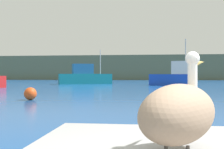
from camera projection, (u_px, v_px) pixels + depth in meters
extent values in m
cube|color=#5B664C|center=(148.00, 68.00, 77.37)|extent=(140.00, 11.55, 6.51)
ellipsoid|color=#967A61|center=(179.00, 113.00, 2.32)|extent=(0.96, 1.23, 0.49)
cylinder|color=white|center=(192.00, 82.00, 2.65)|extent=(0.09, 0.09, 0.36)
sphere|color=white|center=(192.00, 58.00, 2.65)|extent=(0.14, 0.14, 0.14)
cone|color=gold|center=(200.00, 63.00, 2.86)|extent=(0.21, 0.36, 0.09)
cylinder|color=#4C4742|center=(166.00, 149.00, 2.32)|extent=(0.03, 0.03, 0.11)
cube|color=teal|center=(85.00, 79.00, 41.01)|extent=(7.98, 5.04, 1.49)
cube|color=#1E6099|center=(83.00, 69.00, 40.91)|extent=(3.46, 2.93, 1.45)
cylinder|color=#B2B2B2|center=(100.00, 62.00, 41.59)|extent=(0.12, 0.12, 3.59)
cube|color=blue|center=(172.00, 80.00, 35.29)|extent=(5.81, 3.14, 1.44)
cube|color=silver|center=(180.00, 68.00, 34.85)|extent=(2.35, 1.87, 1.63)
cylinder|color=#B2B2B2|center=(186.00, 57.00, 34.59)|extent=(0.12, 0.12, 4.38)
sphere|color=#E54C19|center=(30.00, 94.00, 15.13)|extent=(0.68, 0.68, 0.68)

